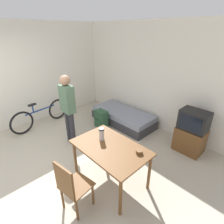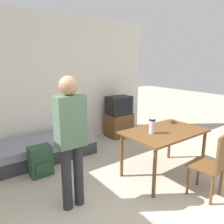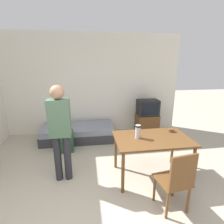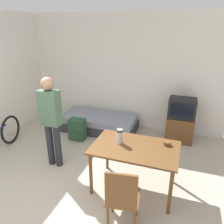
# 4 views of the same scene
# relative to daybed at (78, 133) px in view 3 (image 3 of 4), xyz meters

# --- Properties ---
(wall_back) EXTENTS (5.26, 0.06, 2.70)m
(wall_back) POSITION_rel_daybed_xyz_m (0.23, 0.54, 1.17)
(wall_back) COLOR silver
(wall_back) RESTS_ON ground_plane
(daybed) EXTENTS (1.84, 0.85, 0.37)m
(daybed) POSITION_rel_daybed_xyz_m (0.00, 0.00, 0.00)
(daybed) COLOR #333338
(daybed) RESTS_ON ground_plane
(tv) EXTENTS (0.58, 0.46, 0.97)m
(tv) POSITION_rel_daybed_xyz_m (1.90, 0.12, 0.28)
(tv) COLOR brown
(tv) RESTS_ON ground_plane
(dining_table) EXTENTS (1.26, 0.80, 0.74)m
(dining_table) POSITION_rel_daybed_xyz_m (1.33, -1.74, 0.47)
(dining_table) COLOR brown
(dining_table) RESTS_ON ground_plane
(wooden_chair) EXTENTS (0.45, 0.45, 0.91)m
(wooden_chair) POSITION_rel_daybed_xyz_m (1.37, -2.54, 0.32)
(wooden_chair) COLOR brown
(wooden_chair) RESTS_ON ground_plane
(person_standing) EXTENTS (0.34, 0.22, 1.63)m
(person_standing) POSITION_rel_daybed_xyz_m (-0.18, -1.61, 0.77)
(person_standing) COLOR #28282D
(person_standing) RESTS_ON ground_plane
(thermos_flask) EXTENTS (0.09, 0.09, 0.23)m
(thermos_flask) POSITION_rel_daybed_xyz_m (1.08, -1.71, 0.68)
(thermos_flask) COLOR #B7B7BC
(thermos_flask) RESTS_ON dining_table
(mate_bowl) EXTENTS (0.11, 0.11, 0.06)m
(mate_bowl) POSITION_rel_daybed_xyz_m (1.76, -1.53, 0.58)
(mate_bowl) COLOR brown
(mate_bowl) RESTS_ON dining_table
(backpack) EXTENTS (0.34, 0.26, 0.49)m
(backpack) POSITION_rel_daybed_xyz_m (-0.25, -0.61, 0.06)
(backpack) COLOR #284C33
(backpack) RESTS_ON ground_plane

